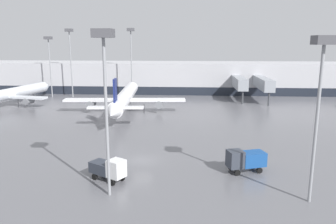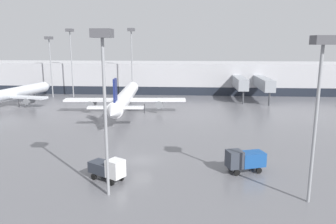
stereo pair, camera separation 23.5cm
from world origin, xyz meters
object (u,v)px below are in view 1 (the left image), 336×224
(service_truck_3, at_px, (245,159))
(apron_light_mast_2, at_px, (104,65))
(apron_light_mast_1, at_px, (322,71))
(apron_light_mast_6, at_px, (131,43))
(apron_light_mast_3, at_px, (49,49))
(service_truck_0, at_px, (109,168))
(parked_jet_1, at_px, (125,98))
(apron_light_mast_4, at_px, (70,44))
(parked_jet_2, at_px, (8,94))

(service_truck_3, bearing_deg, apron_light_mast_2, 7.75)
(apron_light_mast_1, bearing_deg, apron_light_mast_6, 115.05)
(apron_light_mast_3, relative_size, apron_light_mast_6, 0.89)
(service_truck_0, bearing_deg, apron_light_mast_1, 20.96)
(parked_jet_1, relative_size, apron_light_mast_6, 2.02)
(parked_jet_1, distance_m, apron_light_mast_4, 29.40)
(parked_jet_2, xyz_separation_m, service_truck_0, (34.56, -41.31, -1.39))
(parked_jet_2, distance_m, apron_light_mast_2, 57.97)
(parked_jet_2, bearing_deg, apron_light_mast_1, -119.08)
(apron_light_mast_6, bearing_deg, apron_light_mast_3, 178.71)
(apron_light_mast_6, bearing_deg, service_truck_0, -82.80)
(apron_light_mast_2, xyz_separation_m, apron_light_mast_3, (-30.58, 58.73, 0.29))
(apron_light_mast_2, distance_m, apron_light_mast_6, 58.76)
(service_truck_0, distance_m, apron_light_mast_6, 56.80)
(service_truck_0, distance_m, apron_light_mast_2, 12.08)
(service_truck_3, distance_m, apron_light_mast_2, 19.78)
(parked_jet_1, distance_m, apron_light_mast_2, 40.98)
(apron_light_mast_2, bearing_deg, apron_light_mast_4, 112.75)
(apron_light_mast_1, height_order, apron_light_mast_6, apron_light_mast_6)
(service_truck_3, xyz_separation_m, apron_light_mast_4, (-39.31, 52.01, 13.13))
(service_truck_0, xyz_separation_m, apron_light_mast_2, (0.87, -3.43, 11.55))
(service_truck_3, bearing_deg, apron_light_mast_4, -70.79)
(service_truck_3, relative_size, apron_light_mast_2, 0.30)
(parked_jet_1, bearing_deg, service_truck_3, -151.50)
(service_truck_0, xyz_separation_m, apron_light_mast_6, (-6.92, 54.79, 13.31))
(parked_jet_1, distance_m, parked_jet_2, 29.85)
(service_truck_0, distance_m, apron_light_mast_1, 23.47)
(service_truck_3, distance_m, apron_light_mast_3, 69.66)
(apron_light_mast_3, bearing_deg, apron_light_mast_4, 2.57)
(service_truck_3, distance_m, apron_light_mast_6, 57.43)
(parked_jet_1, relative_size, service_truck_3, 7.80)
(apron_light_mast_3, distance_m, apron_light_mast_6, 22.84)
(service_truck_3, distance_m, apron_light_mast_4, 66.50)
(apron_light_mast_1, distance_m, apron_light_mast_3, 77.29)
(service_truck_3, bearing_deg, apron_light_mast_1, 106.78)
(parked_jet_1, bearing_deg, apron_light_mast_6, 1.18)
(service_truck_3, height_order, apron_light_mast_6, apron_light_mast_6)
(apron_light_mast_1, distance_m, apron_light_mast_2, 19.50)
(parked_jet_1, xyz_separation_m, apron_light_mast_3, (-24.51, 19.38, 9.97))
(service_truck_0, bearing_deg, parked_jet_1, 129.17)
(parked_jet_2, height_order, apron_light_mast_2, apron_light_mast_2)
(apron_light_mast_2, bearing_deg, service_truck_3, 25.62)
(parked_jet_1, xyz_separation_m, apron_light_mast_6, (-1.72, 18.86, 11.44))
(parked_jet_1, bearing_deg, parked_jet_2, 75.58)
(parked_jet_1, relative_size, apron_light_mast_1, 2.42)
(service_truck_3, bearing_deg, apron_light_mast_3, -66.77)
(apron_light_mast_4, bearing_deg, apron_light_mast_3, -177.43)
(service_truck_0, bearing_deg, apron_light_mast_6, 128.12)
(parked_jet_2, relative_size, apron_light_mast_4, 1.83)
(apron_light_mast_1, xyz_separation_m, apron_light_mast_3, (-50.07, 58.88, 0.72))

